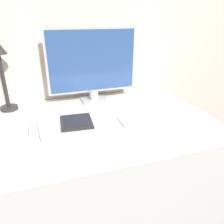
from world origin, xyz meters
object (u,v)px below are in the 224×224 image
object	(u,v)px
laptop	(73,124)
ereader	(76,122)
keyboard	(148,119)
notebook	(12,130)
desk_lamp	(0,64)
monitor	(93,64)

from	to	relation	value
laptop	ereader	xyz separation A→B (m)	(0.01, -0.01, 0.02)
keyboard	notebook	distance (m)	0.66
laptop	desk_lamp	size ratio (longest dim) A/B	0.88
monitor	ereader	xyz separation A→B (m)	(-0.16, -0.32, -0.21)
keyboard	ereader	xyz separation A→B (m)	(-0.36, 0.04, 0.02)
laptop	ereader	world-z (taller)	ereader
keyboard	laptop	xyz separation A→B (m)	(-0.38, 0.05, 0.00)
keyboard	desk_lamp	bearing A→B (deg)	151.87
monitor	notebook	distance (m)	0.58
keyboard	desk_lamp	xyz separation A→B (m)	(-0.69, 0.37, 0.26)
ereader	notebook	bearing A→B (deg)	173.66
ereader	laptop	bearing A→B (deg)	154.92
keyboard	ereader	distance (m)	0.37
laptop	notebook	size ratio (longest dim) A/B	1.51
laptop	desk_lamp	world-z (taller)	desk_lamp
desk_lamp	notebook	distance (m)	0.39
keyboard	monitor	bearing A→B (deg)	119.17
keyboard	ereader	bearing A→B (deg)	173.39
ereader	keyboard	bearing A→B (deg)	-6.61
monitor	notebook	world-z (taller)	monitor
desk_lamp	monitor	bearing A→B (deg)	-1.54
laptop	notebook	xyz separation A→B (m)	(-0.28, 0.03, 0.01)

